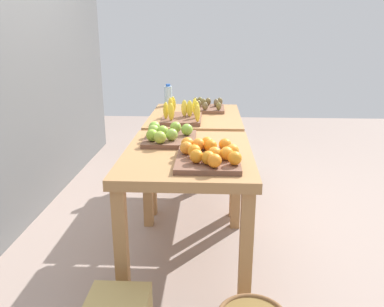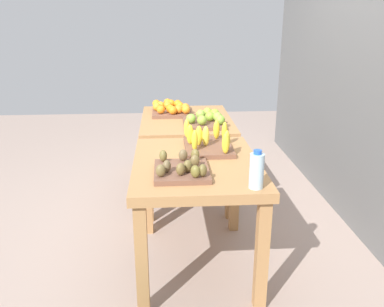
{
  "view_description": "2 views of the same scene",
  "coord_description": "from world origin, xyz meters",
  "px_view_note": "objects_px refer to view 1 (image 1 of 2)",
  "views": [
    {
      "loc": [
        -2.89,
        -0.14,
        1.48
      ],
      "look_at": [
        -0.02,
        0.0,
        0.58
      ],
      "focal_mm": 36.61,
      "sensor_mm": 36.0,
      "label": 1
    },
    {
      "loc": [
        2.99,
        -0.2,
        1.66
      ],
      "look_at": [
        -0.01,
        0.01,
        0.61
      ],
      "focal_mm": 38.09,
      "sensor_mm": 36.0,
      "label": 2
    }
  ],
  "objects_px": {
    "banana_crate": "(182,115)",
    "kiwi_bin": "(207,107)",
    "water_bottle": "(168,96)",
    "watermelon_pile": "(222,152)",
    "display_table_right": "(195,127)",
    "apple_bin": "(167,135)",
    "display_table_left": "(188,168)",
    "orange_bin": "(209,155)"
  },
  "relations": [
    {
      "from": "water_bottle",
      "to": "watermelon_pile",
      "type": "xyz_separation_m",
      "value": [
        0.48,
        -0.56,
        -0.73
      ]
    },
    {
      "from": "banana_crate",
      "to": "watermelon_pile",
      "type": "height_order",
      "value": "banana_crate"
    },
    {
      "from": "apple_bin",
      "to": "water_bottle",
      "type": "bearing_deg",
      "value": 5.89
    },
    {
      "from": "banana_crate",
      "to": "kiwi_bin",
      "type": "height_order",
      "value": "banana_crate"
    },
    {
      "from": "display_table_left",
      "to": "banana_crate",
      "type": "bearing_deg",
      "value": 6.5
    },
    {
      "from": "orange_bin",
      "to": "water_bottle",
      "type": "relative_size",
      "value": 2.07
    },
    {
      "from": "display_table_right",
      "to": "watermelon_pile",
      "type": "distance_m",
      "value": 1.09
    },
    {
      "from": "apple_bin",
      "to": "water_bottle",
      "type": "xyz_separation_m",
      "value": [
        1.33,
        0.14,
        0.06
      ]
    },
    {
      "from": "watermelon_pile",
      "to": "orange_bin",
      "type": "bearing_deg",
      "value": 176.32
    },
    {
      "from": "orange_bin",
      "to": "watermelon_pile",
      "type": "height_order",
      "value": "orange_bin"
    },
    {
      "from": "display_table_left",
      "to": "watermelon_pile",
      "type": "xyz_separation_m",
      "value": [
        2.03,
        -0.28,
        -0.52
      ]
    },
    {
      "from": "apple_bin",
      "to": "water_bottle",
      "type": "height_order",
      "value": "water_bottle"
    },
    {
      "from": "kiwi_bin",
      "to": "watermelon_pile",
      "type": "xyz_separation_m",
      "value": [
        0.7,
        -0.18,
        -0.67
      ]
    },
    {
      "from": "banana_crate",
      "to": "water_bottle",
      "type": "bearing_deg",
      "value": 15.63
    },
    {
      "from": "apple_bin",
      "to": "kiwi_bin",
      "type": "relative_size",
      "value": 1.16
    },
    {
      "from": "display_table_left",
      "to": "orange_bin",
      "type": "xyz_separation_m",
      "value": [
        -0.2,
        -0.13,
        0.16
      ]
    },
    {
      "from": "kiwi_bin",
      "to": "water_bottle",
      "type": "height_order",
      "value": "water_bottle"
    },
    {
      "from": "apple_bin",
      "to": "banana_crate",
      "type": "relative_size",
      "value": 0.95
    },
    {
      "from": "watermelon_pile",
      "to": "apple_bin",
      "type": "bearing_deg",
      "value": 166.67
    },
    {
      "from": "display_table_right",
      "to": "orange_bin",
      "type": "relative_size",
      "value": 2.35
    },
    {
      "from": "orange_bin",
      "to": "watermelon_pile",
      "type": "relative_size",
      "value": 0.7
    },
    {
      "from": "banana_crate",
      "to": "water_bottle",
      "type": "height_order",
      "value": "water_bottle"
    },
    {
      "from": "display_table_left",
      "to": "display_table_right",
      "type": "bearing_deg",
      "value": 0.0
    },
    {
      "from": "display_table_left",
      "to": "water_bottle",
      "type": "xyz_separation_m",
      "value": [
        1.55,
        0.29,
        0.21
      ]
    },
    {
      "from": "watermelon_pile",
      "to": "banana_crate",
      "type": "bearing_deg",
      "value": 161.97
    },
    {
      "from": "display_table_right",
      "to": "kiwi_bin",
      "type": "bearing_deg",
      "value": -25.53
    },
    {
      "from": "apple_bin",
      "to": "watermelon_pile",
      "type": "bearing_deg",
      "value": -13.33
    },
    {
      "from": "banana_crate",
      "to": "display_table_left",
      "type": "bearing_deg",
      "value": -173.5
    },
    {
      "from": "display_table_right",
      "to": "apple_bin",
      "type": "relative_size",
      "value": 2.49
    },
    {
      "from": "display_table_left",
      "to": "banana_crate",
      "type": "distance_m",
      "value": 0.9
    },
    {
      "from": "orange_bin",
      "to": "kiwi_bin",
      "type": "height_order",
      "value": "orange_bin"
    },
    {
      "from": "apple_bin",
      "to": "banana_crate",
      "type": "xyz_separation_m",
      "value": [
        0.65,
        -0.05,
        0.01
      ]
    },
    {
      "from": "banana_crate",
      "to": "watermelon_pile",
      "type": "relative_size",
      "value": 0.69
    },
    {
      "from": "water_bottle",
      "to": "watermelon_pile",
      "type": "height_order",
      "value": "water_bottle"
    },
    {
      "from": "watermelon_pile",
      "to": "display_table_left",
      "type": "bearing_deg",
      "value": 172.29
    },
    {
      "from": "display_table_left",
      "to": "kiwi_bin",
      "type": "xyz_separation_m",
      "value": [
        1.33,
        -0.1,
        0.15
      ]
    },
    {
      "from": "banana_crate",
      "to": "kiwi_bin",
      "type": "distance_m",
      "value": 0.49
    },
    {
      "from": "orange_bin",
      "to": "apple_bin",
      "type": "xyz_separation_m",
      "value": [
        0.43,
        0.28,
        -0.0
      ]
    },
    {
      "from": "apple_bin",
      "to": "banana_crate",
      "type": "bearing_deg",
      "value": -4.59
    },
    {
      "from": "orange_bin",
      "to": "display_table_right",
      "type": "bearing_deg",
      "value": 5.69
    },
    {
      "from": "banana_crate",
      "to": "kiwi_bin",
      "type": "bearing_deg",
      "value": -23.96
    },
    {
      "from": "apple_bin",
      "to": "watermelon_pile",
      "type": "height_order",
      "value": "apple_bin"
    }
  ]
}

